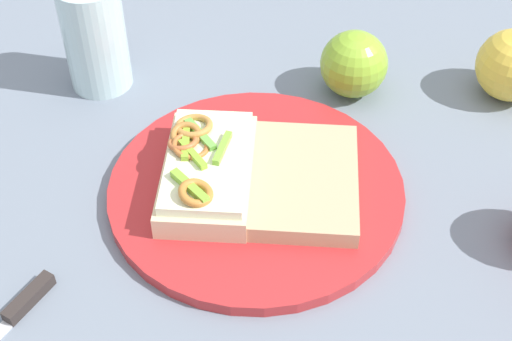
{
  "coord_description": "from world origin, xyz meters",
  "views": [
    {
      "loc": [
        -0.46,
        0.22,
        0.53
      ],
      "look_at": [
        0.0,
        0.0,
        0.03
      ],
      "focal_mm": 51.81,
      "sensor_mm": 36.0,
      "label": 1
    }
  ],
  "objects_px": {
    "knife": "(13,315)",
    "plate": "(256,190)",
    "bread_slice_side": "(304,181)",
    "apple_2": "(354,64)",
    "sandwich": "(206,169)",
    "drinking_glass": "(95,36)"
  },
  "relations": [
    {
      "from": "bread_slice_side",
      "to": "knife",
      "type": "xyz_separation_m",
      "value": [
        -0.02,
        0.29,
        -0.02
      ]
    },
    {
      "from": "plate",
      "to": "knife",
      "type": "height_order",
      "value": "same"
    },
    {
      "from": "plate",
      "to": "sandwich",
      "type": "distance_m",
      "value": 0.05
    },
    {
      "from": "bread_slice_side",
      "to": "apple_2",
      "type": "relative_size",
      "value": 1.95
    },
    {
      "from": "sandwich",
      "to": "knife",
      "type": "distance_m",
      "value": 0.22
    },
    {
      "from": "apple_2",
      "to": "knife",
      "type": "height_order",
      "value": "apple_2"
    },
    {
      "from": "plate",
      "to": "sandwich",
      "type": "xyz_separation_m",
      "value": [
        0.02,
        0.04,
        0.03
      ]
    },
    {
      "from": "knife",
      "to": "bread_slice_side",
      "type": "bearing_deg",
      "value": 150.53
    },
    {
      "from": "sandwich",
      "to": "apple_2",
      "type": "xyz_separation_m",
      "value": [
        0.08,
        -0.21,
        0.01
      ]
    },
    {
      "from": "knife",
      "to": "plate",
      "type": "bearing_deg",
      "value": 156.34
    },
    {
      "from": "sandwich",
      "to": "drinking_glass",
      "type": "distance_m",
      "value": 0.22
    },
    {
      "from": "plate",
      "to": "bread_slice_side",
      "type": "relative_size",
      "value": 1.96
    },
    {
      "from": "apple_2",
      "to": "drinking_glass",
      "type": "bearing_deg",
      "value": 61.41
    },
    {
      "from": "bread_slice_side",
      "to": "knife",
      "type": "distance_m",
      "value": 0.29
    },
    {
      "from": "apple_2",
      "to": "drinking_glass",
      "type": "relative_size",
      "value": 0.6
    },
    {
      "from": "apple_2",
      "to": "sandwich",
      "type": "bearing_deg",
      "value": 110.42
    },
    {
      "from": "bread_slice_side",
      "to": "apple_2",
      "type": "bearing_deg",
      "value": -16.19
    },
    {
      "from": "sandwich",
      "to": "drinking_glass",
      "type": "bearing_deg",
      "value": 40.18
    },
    {
      "from": "drinking_glass",
      "to": "bread_slice_side",
      "type": "bearing_deg",
      "value": -154.54
    },
    {
      "from": "plate",
      "to": "bread_slice_side",
      "type": "bearing_deg",
      "value": -119.0
    },
    {
      "from": "sandwich",
      "to": "knife",
      "type": "height_order",
      "value": "sandwich"
    },
    {
      "from": "apple_2",
      "to": "bread_slice_side",
      "type": "bearing_deg",
      "value": 134.23
    }
  ]
}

